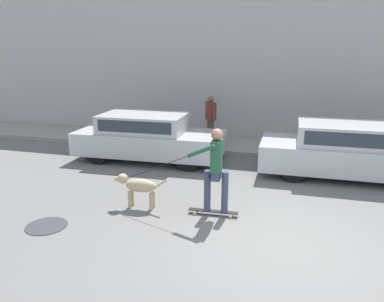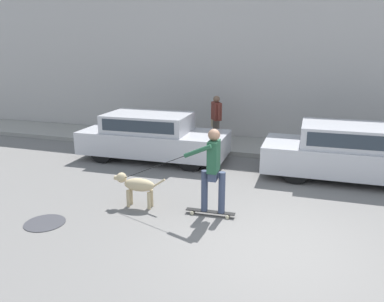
% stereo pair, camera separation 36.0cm
% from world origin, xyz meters
% --- Properties ---
extents(ground_plane, '(36.00, 36.00, 0.00)m').
position_xyz_m(ground_plane, '(0.00, 0.00, 0.00)').
color(ground_plane, slate).
extents(back_wall, '(32.00, 0.30, 5.48)m').
position_xyz_m(back_wall, '(0.00, 7.27, 2.74)').
color(back_wall, '#B2ADA8').
rests_on(back_wall, ground_plane).
extents(sidewalk_curb, '(30.00, 2.05, 0.14)m').
position_xyz_m(sidewalk_curb, '(0.00, 6.07, 0.07)').
color(sidewalk_curb, gray).
rests_on(sidewalk_curb, ground_plane).
extents(parked_car_0, '(4.27, 1.83, 1.34)m').
position_xyz_m(parked_car_0, '(-3.96, 4.01, 0.67)').
color(parked_car_0, black).
rests_on(parked_car_0, ground_plane).
extents(parked_car_1, '(4.50, 1.81, 1.35)m').
position_xyz_m(parked_car_1, '(1.45, 4.01, 0.66)').
color(parked_car_1, black).
rests_on(parked_car_1, ground_plane).
extents(dog, '(1.10, 0.31, 0.70)m').
position_xyz_m(dog, '(-2.86, 0.80, 0.46)').
color(dog, tan).
rests_on(dog, ground_plane).
extents(skateboarder, '(2.36, 0.53, 1.72)m').
position_xyz_m(skateboarder, '(-1.29, 0.86, 0.99)').
color(skateboarder, beige).
rests_on(skateboarder, ground_plane).
extents(pedestrian_with_bag, '(0.47, 0.62, 1.55)m').
position_xyz_m(pedestrian_with_bag, '(-2.57, 5.92, 0.99)').
color(pedestrian_with_bag, brown).
rests_on(pedestrian_with_bag, sidewalk_curb).
extents(manhole_cover, '(0.74, 0.74, 0.01)m').
position_xyz_m(manhole_cover, '(-4.15, -0.45, 0.01)').
color(manhole_cover, '#38383D').
rests_on(manhole_cover, ground_plane).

